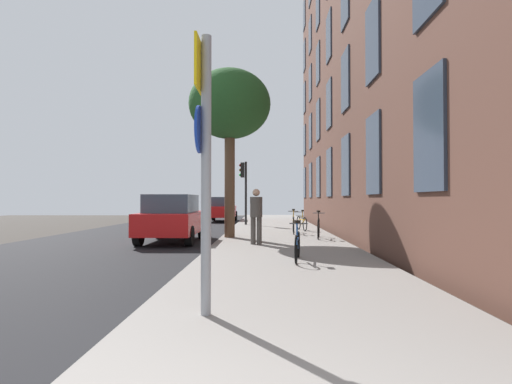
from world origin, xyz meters
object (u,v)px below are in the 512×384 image
(car_0, at_px, (173,218))
(car_1, at_px, (223,209))
(sign_post, at_px, (204,151))
(tree_near, at_px, (230,106))
(bicycle_0, at_px, (297,245))
(bicycle_3, at_px, (302,222))
(traffic_light, at_px, (244,181))
(pedestrian_0, at_px, (256,213))
(bicycle_1, at_px, (319,227))
(bicycle_2, at_px, (293,224))

(car_0, relative_size, car_1, 0.96)
(sign_post, distance_m, tree_near, 10.10)
(bicycle_0, relative_size, car_1, 0.39)
(bicycle_3, height_order, car_0, car_0)
(sign_post, height_order, tree_near, tree_near)
(tree_near, xyz_separation_m, bicycle_3, (2.87, 3.23, -4.37))
(bicycle_0, xyz_separation_m, car_0, (-3.87, 4.86, 0.37))
(car_0, distance_m, car_1, 13.12)
(traffic_light, bearing_deg, tree_near, -91.14)
(bicycle_3, bearing_deg, tree_near, -131.71)
(bicycle_3, bearing_deg, pedestrian_0, -108.93)
(tree_near, bearing_deg, car_1, 97.07)
(bicycle_0, distance_m, bicycle_1, 5.31)
(bicycle_0, bearing_deg, bicycle_3, 84.06)
(bicycle_0, xyz_separation_m, bicycle_1, (1.16, 5.18, 0.03))
(bicycle_3, xyz_separation_m, pedestrian_0, (-1.88, -5.48, 0.61))
(sign_post, bearing_deg, pedestrian_0, 86.41)
(bicycle_2, distance_m, bicycle_3, 1.59)
(bicycle_2, xyz_separation_m, car_0, (-4.30, -2.35, 0.34))
(bicycle_2, distance_m, car_0, 4.92)
(tree_near, height_order, bicycle_3, tree_near)
(bicycle_2, bearing_deg, tree_near, -144.56)
(pedestrian_0, distance_m, car_0, 3.32)
(bicycle_0, height_order, bicycle_2, bicycle_2)
(sign_post, relative_size, car_1, 0.79)
(bicycle_3, distance_m, car_1, 10.26)
(sign_post, xyz_separation_m, traffic_light, (-0.38, 16.98, 0.41))
(bicycle_2, relative_size, car_0, 0.44)
(bicycle_1, distance_m, car_1, 13.63)
(sign_post, xyz_separation_m, bicycle_0, (1.44, 4.18, -1.57))
(traffic_light, relative_size, tree_near, 0.56)
(pedestrian_0, bearing_deg, bicycle_1, 42.16)
(traffic_light, xyz_separation_m, bicycle_1, (2.98, -7.61, -1.95))
(bicycle_3, height_order, pedestrian_0, pedestrian_0)
(traffic_light, relative_size, car_1, 0.82)
(bicycle_2, bearing_deg, car_1, 110.15)
(pedestrian_0, bearing_deg, car_0, 150.90)
(pedestrian_0, xyz_separation_m, car_1, (-2.54, 14.73, -0.23))
(sign_post, distance_m, car_1, 22.29)
(traffic_light, bearing_deg, bicycle_3, -56.10)
(bicycle_1, xyz_separation_m, car_1, (-4.67, 12.79, 0.34))
(pedestrian_0, bearing_deg, tree_near, 113.81)
(bicycle_3, height_order, car_1, car_1)
(traffic_light, height_order, bicycle_0, traffic_light)
(bicycle_1, relative_size, bicycle_2, 0.92)
(traffic_light, height_order, tree_near, tree_near)
(traffic_light, height_order, car_0, traffic_light)
(tree_near, bearing_deg, bicycle_1, -5.91)
(bicycle_3, distance_m, pedestrian_0, 5.83)
(bicycle_1, height_order, pedestrian_0, pedestrian_0)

